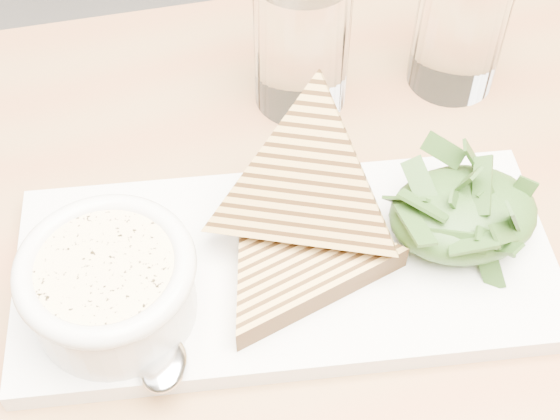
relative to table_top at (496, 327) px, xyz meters
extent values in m
cube|color=olive|center=(0.00, 0.00, 0.00)|extent=(1.21, 0.81, 0.04)
cube|color=silver|center=(-0.14, 0.07, 0.03)|extent=(0.40, 0.22, 0.02)
cylinder|color=silver|center=(-0.26, 0.05, 0.06)|extent=(0.11, 0.11, 0.04)
cylinder|color=#FBD89A|center=(-0.26, 0.05, 0.09)|extent=(0.09, 0.09, 0.01)
torus|color=silver|center=(-0.26, 0.05, 0.09)|extent=(0.12, 0.12, 0.01)
ellipsoid|color=black|center=(-0.01, 0.06, 0.06)|extent=(0.11, 0.09, 0.04)
ellipsoid|color=silver|center=(-0.24, 0.00, 0.04)|extent=(0.04, 0.05, 0.01)
cylinder|color=white|center=(-0.09, 0.25, 0.08)|extent=(0.08, 0.08, 0.12)
cylinder|color=white|center=(0.05, 0.24, 0.08)|extent=(0.08, 0.08, 0.12)
camera|label=1|loc=(-0.22, -0.25, 0.49)|focal=50.00mm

